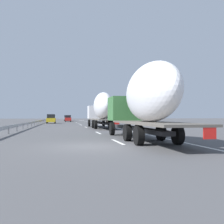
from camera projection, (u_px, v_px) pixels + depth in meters
ground_plane at (70, 124)px, 52.08m from camera, size 260.00×260.00×0.00m
lane_stripe_0 at (118, 142)px, 15.13m from camera, size 3.20×0.20×0.01m
lane_stripe_1 at (98, 133)px, 23.45m from camera, size 3.20×0.20×0.01m
lane_stripe_2 at (86, 127)px, 35.61m from camera, size 3.20×0.20×0.01m
lane_stripe_3 at (81, 125)px, 45.69m from camera, size 3.20×0.20×0.01m
lane_stripe_4 at (79, 124)px, 50.54m from camera, size 3.20×0.20×0.01m
lane_stripe_5 at (76, 123)px, 60.46m from camera, size 3.20×0.20×0.01m
lane_stripe_6 at (74, 122)px, 72.41m from camera, size 3.20×0.20×0.01m
lane_stripe_7 at (72, 121)px, 87.64m from camera, size 3.20×0.20×0.01m
lane_stripe_8 at (71, 120)px, 98.92m from camera, size 3.20×0.20×0.01m
lane_stripe_9 at (71, 120)px, 96.78m from camera, size 3.20×0.20×0.01m
edge_line_right at (93, 123)px, 58.04m from camera, size 110.00×0.20×0.01m
truck_lead at (101, 108)px, 33.49m from camera, size 14.30×2.55×4.58m
truck_trailing at (144, 99)px, 15.90m from camera, size 13.66×2.55×4.63m
car_yellow_coupe at (51, 119)px, 55.22m from camera, size 4.23×1.88×1.99m
car_red_compact at (68, 118)px, 72.14m from camera, size 4.68×1.76×1.87m
car_white_van at (66, 118)px, 95.27m from camera, size 4.06×1.77×1.94m
car_black_suv at (67, 118)px, 85.81m from camera, size 4.57×1.87×1.87m
road_sign at (98, 114)px, 59.74m from camera, size 0.10×0.90×3.13m
tree_0 at (108, 107)px, 62.79m from camera, size 3.36×3.36×6.68m
tree_1 at (107, 107)px, 66.72m from camera, size 3.98×3.98×6.62m
tree_2 at (99, 110)px, 96.70m from camera, size 3.04×3.04×6.47m
tree_3 at (110, 107)px, 67.65m from camera, size 2.64×2.64×6.80m
guardrail_median at (41, 121)px, 53.89m from camera, size 94.00×0.10×0.76m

